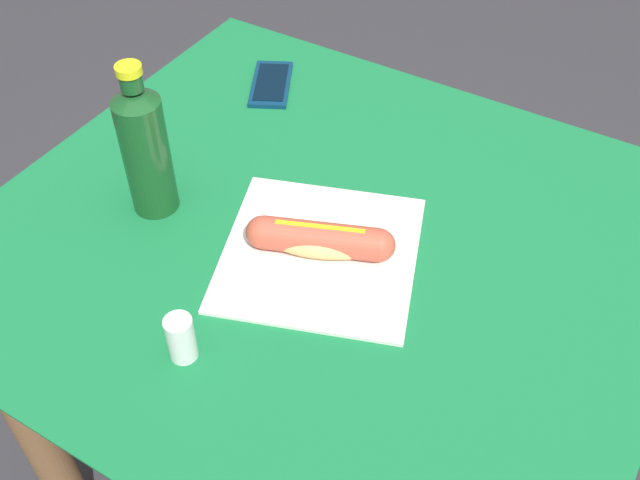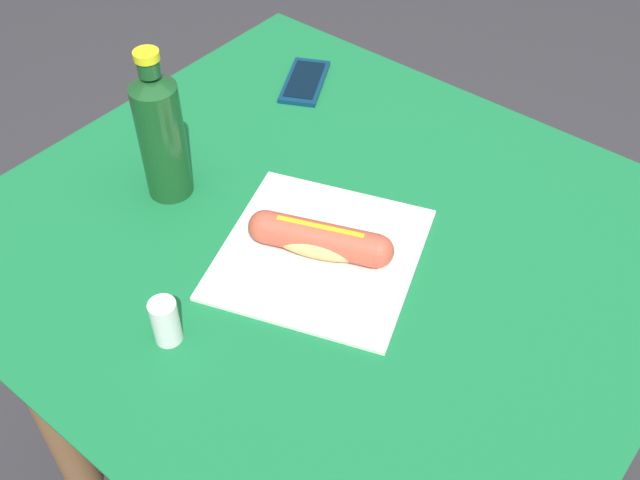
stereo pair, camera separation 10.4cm
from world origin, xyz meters
The scene contains 7 objects.
ground_plane centered at (0.00, 0.00, 0.00)m, with size 6.00×6.00×0.00m, color #2D2D33.
dining_table centered at (0.00, 0.00, 0.59)m, with size 0.98×0.90×0.73m.
paper_wrapper centered at (-0.01, 0.04, 0.73)m, with size 0.27×0.28×0.01m, color silver.
hot_dog centered at (-0.01, 0.04, 0.76)m, with size 0.20×0.11×0.05m.
cell_phone centered at (0.28, -0.28, 0.73)m, with size 0.13×0.16×0.01m.
soda_bottle centered at (0.25, 0.07, 0.84)m, with size 0.07×0.07×0.25m.
salt_shaker centered at (0.04, 0.27, 0.76)m, with size 0.04×0.04×0.07m, color silver.
Camera 1 is at (-0.39, 0.67, 1.50)m, focal length 41.83 mm.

